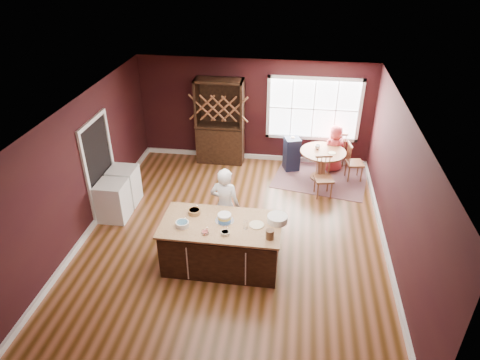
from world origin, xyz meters
name	(u,v)px	position (x,y,z in m)	size (l,w,h in m)	color
room_shell	(234,178)	(0.00, 0.00, 1.35)	(7.00, 7.00, 7.00)	brown
window	(314,109)	(1.50, 3.47, 1.50)	(2.36, 0.10, 1.66)	white
doorway	(100,168)	(-2.97, 0.60, 1.02)	(0.08, 1.26, 2.13)	white
kitchen_island	(222,245)	(-0.10, -0.87, 0.44)	(2.13, 1.12, 0.92)	black
dining_table	(322,159)	(1.79, 2.64, 0.53)	(1.11, 1.11, 0.75)	brown
baker	(225,206)	(-0.16, -0.12, 0.80)	(0.59, 0.39, 1.61)	silver
layer_cake	(224,218)	(-0.06, -0.78, 0.99)	(0.34, 0.34, 0.14)	white
bowl_blue	(182,224)	(-0.76, -1.04, 0.97)	(0.24, 0.24, 0.09)	white
bowl_yellow	(194,212)	(-0.64, -0.63, 0.96)	(0.23, 0.23, 0.09)	olive
bowl_pink	(205,232)	(-0.32, -1.19, 0.95)	(0.14, 0.14, 0.05)	white
bowl_olive	(225,233)	(0.02, -1.16, 0.95)	(0.15, 0.15, 0.06)	beige
drinking_glass	(246,225)	(0.34, -0.95, 1.00)	(0.08, 0.08, 0.16)	white
dinner_plate	(257,225)	(0.52, -0.83, 0.93)	(0.26, 0.26, 0.02)	#FFE9A8
white_tub	(277,219)	(0.87, -0.67, 0.98)	(0.36, 0.36, 0.12)	white
stoneware_crock	(270,234)	(0.78, -1.17, 1.01)	(0.14, 0.14, 0.17)	brown
rug	(320,178)	(1.79, 2.64, 0.01)	(2.22, 1.71, 0.01)	brown
chair_east	(355,161)	(2.58, 2.70, 0.49)	(0.41, 0.39, 0.98)	brown
chair_south	(324,177)	(1.81, 1.81, 0.49)	(0.41, 0.39, 0.97)	brown
chair_north	(337,148)	(2.19, 3.43, 0.49)	(0.41, 0.39, 0.97)	brown
seated_woman	(334,149)	(2.09, 3.09, 0.62)	(0.61, 0.39, 1.24)	#C63A40
high_chair	(292,153)	(1.03, 3.01, 0.45)	(0.37, 0.37, 0.91)	black
toddler	(293,141)	(1.04, 2.99, 0.81)	(0.18, 0.14, 0.26)	#8CA5BF
table_plate	(332,153)	(2.00, 2.55, 0.76)	(0.18, 0.18, 0.01)	beige
table_cup	(317,147)	(1.65, 2.75, 0.80)	(0.13, 0.13, 0.10)	white
hutch	(220,122)	(-0.86, 3.22, 1.12)	(1.22, 0.51, 2.24)	#391F0F
washer	(113,201)	(-2.64, 0.28, 0.43)	(0.59, 0.57, 0.86)	white
dryer	(124,186)	(-2.64, 0.92, 0.43)	(0.59, 0.57, 0.86)	white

